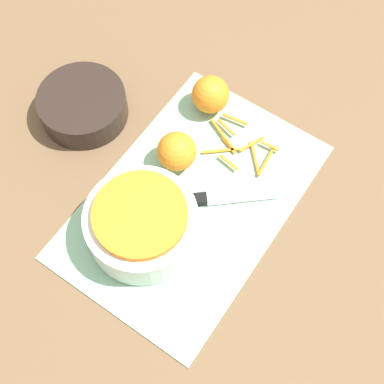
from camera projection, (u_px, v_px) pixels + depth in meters
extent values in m
plane|color=brown|center=(192.00, 201.00, 0.95)|extent=(4.00, 4.00, 0.00)
cube|color=#84B793|center=(192.00, 200.00, 0.95)|extent=(0.48, 0.31, 0.01)
cylinder|color=silver|center=(142.00, 225.00, 0.89)|extent=(0.19, 0.19, 0.07)
cylinder|color=orange|center=(140.00, 215.00, 0.85)|extent=(0.15, 0.15, 0.02)
cylinder|color=black|center=(83.00, 106.00, 1.01)|extent=(0.17, 0.17, 0.06)
cube|color=black|center=(179.00, 202.00, 0.94)|extent=(0.08, 0.09, 0.02)
cube|color=silver|center=(242.00, 196.00, 0.95)|extent=(0.10, 0.11, 0.00)
sphere|color=orange|center=(177.00, 151.00, 0.95)|extent=(0.07, 0.07, 0.07)
sphere|color=orange|center=(210.00, 95.00, 1.00)|extent=(0.07, 0.07, 0.07)
cube|color=orange|center=(220.00, 151.00, 0.99)|extent=(0.05, 0.06, 0.00)
cube|color=orange|center=(229.00, 145.00, 0.99)|extent=(0.02, 0.04, 0.00)
cube|color=orange|center=(267.00, 161.00, 0.98)|extent=(0.07, 0.01, 0.00)
cube|color=orange|center=(255.00, 158.00, 0.98)|extent=(0.06, 0.05, 0.00)
cube|color=orange|center=(226.00, 127.00, 1.00)|extent=(0.02, 0.04, 0.00)
cube|color=orange|center=(270.00, 146.00, 0.99)|extent=(0.01, 0.04, 0.00)
cube|color=orange|center=(229.00, 162.00, 0.97)|extent=(0.01, 0.04, 0.00)
cube|color=orange|center=(222.00, 133.00, 1.00)|extent=(0.03, 0.07, 0.00)
cube|color=orange|center=(235.00, 119.00, 1.01)|extent=(0.01, 0.05, 0.00)
cube|color=orange|center=(252.00, 144.00, 0.99)|extent=(0.05, 0.03, 0.00)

